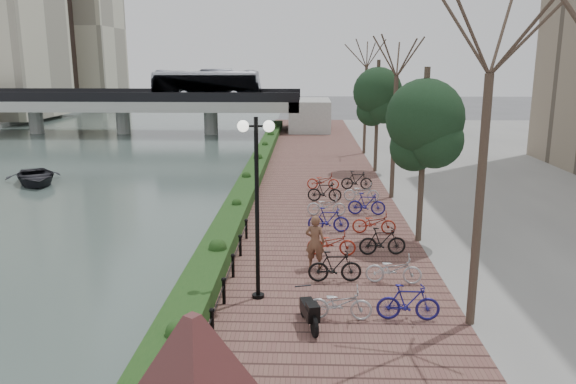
{
  "coord_description": "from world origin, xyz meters",
  "views": [
    {
      "loc": [
        3.69,
        -11.66,
        7.16
      ],
      "look_at": [
        2.96,
        10.56,
        2.0
      ],
      "focal_mm": 35.0,
      "sensor_mm": 36.0,
      "label": 1
    }
  ],
  "objects_px": {
    "lamppost": "(257,171)",
    "pedestrian": "(315,242)",
    "boat": "(35,176)",
    "motorcycle": "(309,310)"
  },
  "relations": [
    {
      "from": "motorcycle",
      "to": "boat",
      "type": "height_order",
      "value": "motorcycle"
    },
    {
      "from": "lamppost",
      "to": "motorcycle",
      "type": "relative_size",
      "value": 3.62
    },
    {
      "from": "lamppost",
      "to": "pedestrian",
      "type": "relative_size",
      "value": 2.89
    },
    {
      "from": "lamppost",
      "to": "boat",
      "type": "distance_m",
      "value": 23.07
    },
    {
      "from": "boat",
      "to": "lamppost",
      "type": "bearing_deg",
      "value": -79.7
    },
    {
      "from": "motorcycle",
      "to": "pedestrian",
      "type": "relative_size",
      "value": 0.8
    },
    {
      "from": "lamppost",
      "to": "boat",
      "type": "bearing_deg",
      "value": 130.75
    },
    {
      "from": "pedestrian",
      "to": "boat",
      "type": "distance_m",
      "value": 22.2
    },
    {
      "from": "pedestrian",
      "to": "boat",
      "type": "bearing_deg",
      "value": -27.57
    },
    {
      "from": "lamppost",
      "to": "motorcycle",
      "type": "xyz_separation_m",
      "value": [
        1.46,
        -1.78,
        -3.28
      ]
    }
  ]
}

